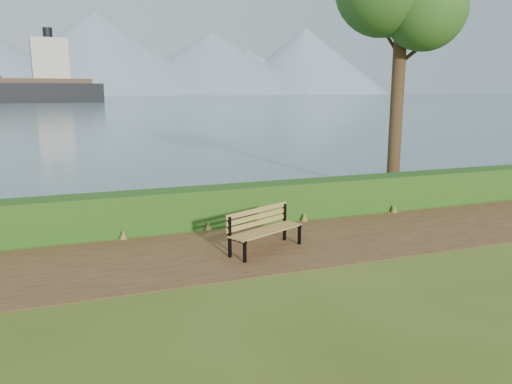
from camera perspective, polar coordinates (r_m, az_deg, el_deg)
name	(u,v)px	position (r m, az deg, el deg)	size (l,w,h in m)	color
ground	(280,250)	(11.23, 2.78, -6.62)	(140.00, 140.00, 0.00)	#455618
path	(275,246)	(11.49, 2.18, -6.16)	(40.00, 3.40, 0.01)	#4F2B1B
hedge	(242,204)	(13.44, -1.58, -1.35)	(32.00, 0.85, 1.00)	#1D4D16
water	(76,97)	(269.85, -19.93, 10.15)	(700.00, 510.00, 0.00)	#435E6C
mountains	(57,57)	(416.57, -21.84, 14.10)	(585.00, 190.00, 70.00)	gray
bench	(263,227)	(11.06, 0.79, -3.97)	(1.92, 1.27, 0.94)	black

